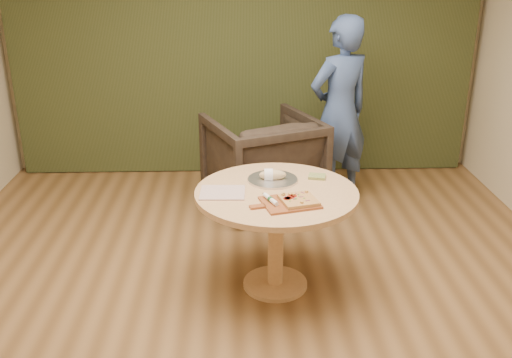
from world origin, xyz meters
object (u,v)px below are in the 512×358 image
object	(u,v)px
pizza_paddle	(288,203)
serving_tray	(273,180)
pedestal_table	(276,209)
armchair	(263,157)
person_standing	(339,112)
flatbread_pizza	(298,200)
bread_roll	(271,175)
cutlery_roll	(271,199)

from	to	relation	value
pizza_paddle	serving_tray	size ratio (longest dim) A/B	1.33
pedestal_table	armchair	bearing A→B (deg)	91.03
pizza_paddle	armchair	distance (m)	1.70
pedestal_table	person_standing	size ratio (longest dim) A/B	0.63
pedestal_table	person_standing	distance (m)	1.70
flatbread_pizza	armchair	size ratio (longest dim) A/B	0.28
bread_roll	armchair	distance (m)	1.31
serving_tray	bread_roll	size ratio (longest dim) A/B	1.84
flatbread_pizza	cutlery_roll	size ratio (longest dim) A/B	1.41
pizza_paddle	person_standing	world-z (taller)	person_standing
pedestal_table	armchair	size ratio (longest dim) A/B	1.16
flatbread_pizza	bread_roll	size ratio (longest dim) A/B	1.39
pizza_paddle	bread_roll	size ratio (longest dim) A/B	2.45
pizza_paddle	flatbread_pizza	xyz separation A→B (m)	(0.06, 0.00, 0.02)
serving_tray	bread_roll	xyz separation A→B (m)	(-0.01, 0.00, 0.04)
flatbread_pizza	armchair	world-z (taller)	armchair
flatbread_pizza	armchair	distance (m)	1.71
armchair	bread_roll	bearing A→B (deg)	67.82
pizza_paddle	person_standing	bearing A→B (deg)	55.40
pizza_paddle	bread_roll	world-z (taller)	bread_roll
pizza_paddle	person_standing	size ratio (longest dim) A/B	0.27
person_standing	cutlery_roll	bearing A→B (deg)	39.76
bread_roll	pizza_paddle	bearing A→B (deg)	-78.13
pedestal_table	pizza_paddle	xyz separation A→B (m)	(0.06, -0.22, 0.15)
pedestal_table	flatbread_pizza	size ratio (longest dim) A/B	4.15
bread_roll	person_standing	distance (m)	1.53
cutlery_roll	person_standing	world-z (taller)	person_standing
pedestal_table	serving_tray	world-z (taller)	serving_tray
pedestal_table	serving_tray	bearing A→B (deg)	94.60
serving_tray	bread_roll	bearing A→B (deg)	180.00
serving_tray	pedestal_table	bearing A→B (deg)	-85.40
pedestal_table	flatbread_pizza	bearing A→B (deg)	-60.36
pizza_paddle	bread_roll	xyz separation A→B (m)	(-0.09, 0.41, 0.04)
cutlery_roll	flatbread_pizza	bearing A→B (deg)	-25.90
flatbread_pizza	cutlery_roll	bearing A→B (deg)	177.71
pedestal_table	cutlery_roll	distance (m)	0.28
bread_roll	armchair	size ratio (longest dim) A/B	0.20
flatbread_pizza	bread_roll	world-z (taller)	bread_roll
pizza_paddle	serving_tray	bearing A→B (deg)	85.67
cutlery_roll	bread_roll	distance (m)	0.40
pizza_paddle	flatbread_pizza	bearing A→B (deg)	-13.25
flatbread_pizza	serving_tray	distance (m)	0.43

